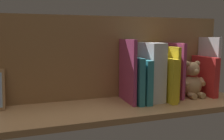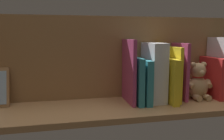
# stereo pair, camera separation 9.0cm
# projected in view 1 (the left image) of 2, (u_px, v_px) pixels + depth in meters

# --- Properties ---
(ground_plane) EXTENTS (1.16, 0.30, 0.02)m
(ground_plane) POSITION_uv_depth(u_px,v_px,m) (112.00, 108.00, 0.93)
(ground_plane) COLOR #A87A4C
(shelf_back_panel) EXTENTS (1.16, 0.02, 0.36)m
(shelf_back_panel) POSITION_uv_depth(u_px,v_px,m) (103.00, 58.00, 1.02)
(shelf_back_panel) COLOR #9D7245
(shelf_back_panel) RESTS_ON ground_plane
(book_0) EXTENTS (0.02, 0.14, 0.27)m
(book_0) POSITION_uv_depth(u_px,v_px,m) (208.00, 66.00, 1.10)
(book_0) COLOR silver
(book_0) RESTS_ON ground_plane
(book_1) EXTENTS (0.03, 0.16, 0.18)m
(book_1) POSITION_uv_depth(u_px,v_px,m) (204.00, 76.00, 1.09)
(book_1) COLOR red
(book_1) RESTS_ON ground_plane
(teddy_bear) EXTENTS (0.13, 0.10, 0.16)m
(teddy_bear) POSITION_uv_depth(u_px,v_px,m) (192.00, 81.00, 1.06)
(teddy_bear) COLOR tan
(teddy_bear) RESTS_ON ground_plane
(book_2) EXTENTS (0.01, 0.14, 0.24)m
(book_2) POSITION_uv_depth(u_px,v_px,m) (175.00, 70.00, 1.05)
(book_2) COLOR #B23F72
(book_2) RESTS_ON ground_plane
(book_3) EXTENTS (0.02, 0.13, 0.18)m
(book_3) POSITION_uv_depth(u_px,v_px,m) (169.00, 77.00, 1.05)
(book_3) COLOR purple
(book_3) RESTS_ON ground_plane
(book_4) EXTENTS (0.01, 0.17, 0.23)m
(book_4) POSITION_uv_depth(u_px,v_px,m) (168.00, 73.00, 1.02)
(book_4) COLOR yellow
(book_4) RESTS_ON ground_plane
(book_5) EXTENTS (0.03, 0.19, 0.18)m
(book_5) POSITION_uv_depth(u_px,v_px,m) (163.00, 79.00, 1.01)
(book_5) COLOR yellow
(book_5) RESTS_ON ground_plane
(dictionary_thick_white) EXTENTS (0.06, 0.16, 0.25)m
(dictionary_thick_white) POSITION_uv_depth(u_px,v_px,m) (151.00, 71.00, 1.00)
(dictionary_thick_white) COLOR white
(dictionary_thick_white) RESTS_ON ground_plane
(book_6) EXTENTS (0.03, 0.18, 0.18)m
(book_6) POSITION_uv_depth(u_px,v_px,m) (141.00, 80.00, 0.98)
(book_6) COLOR teal
(book_6) RESTS_ON ground_plane
(book_7) EXTENTS (0.02, 0.18, 0.19)m
(book_7) POSITION_uv_depth(u_px,v_px,m) (134.00, 79.00, 0.97)
(book_7) COLOR teal
(book_7) RESTS_ON ground_plane
(book_8) EXTENTS (0.01, 0.17, 0.26)m
(book_8) POSITION_uv_depth(u_px,v_px,m) (127.00, 71.00, 0.96)
(book_8) COLOR #B23F72
(book_8) RESTS_ON ground_plane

